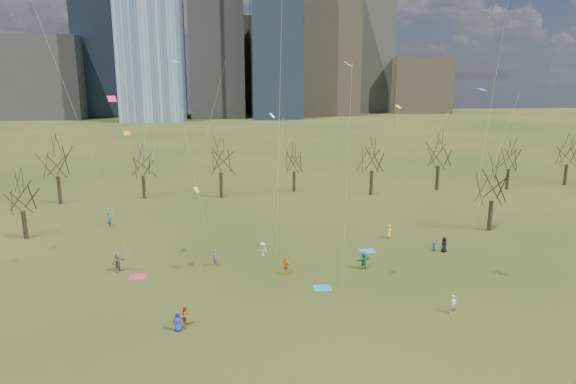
{
  "coord_description": "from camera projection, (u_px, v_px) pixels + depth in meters",
  "views": [
    {
      "loc": [
        -6.61,
        -39.48,
        18.75
      ],
      "look_at": [
        0.0,
        12.0,
        7.0
      ],
      "focal_mm": 32.0,
      "sensor_mm": 36.0,
      "label": 1
    }
  ],
  "objects": [
    {
      "name": "person_4",
      "position": [
        286.0,
        266.0,
        49.27
      ],
      "size": [
        1.01,
        1.16,
        1.88
      ],
      "primitive_type": "imported",
      "rotation": [
        0.0,
        0.0,
        2.18
      ],
      "color": "orange",
      "rests_on": "ground"
    },
    {
      "name": "person_7",
      "position": [
        215.0,
        258.0,
        51.63
      ],
      "size": [
        0.55,
        0.72,
        1.75
      ],
      "primitive_type": "imported",
      "rotation": [
        0.0,
        0.0,
        4.93
      ],
      "color": "#724386",
      "rests_on": "ground"
    },
    {
      "name": "person_2",
      "position": [
        186.0,
        315.0,
        39.33
      ],
      "size": [
        0.91,
        0.99,
        1.63
      ],
      "primitive_type": "imported",
      "rotation": [
        0.0,
        0.0,
        1.09
      ],
      "color": "#C04C1B",
      "rests_on": "ground"
    },
    {
      "name": "person_1",
      "position": [
        453.0,
        304.0,
        41.37
      ],
      "size": [
        0.67,
        0.6,
        1.54
      ],
      "primitive_type": "imported",
      "rotation": [
        0.0,
        0.0,
        0.52
      ],
      "color": "silver",
      "rests_on": "ground"
    },
    {
      "name": "ground",
      "position": [
        306.0,
        304.0,
        43.15
      ],
      "size": [
        500.0,
        500.0,
        0.0
      ],
      "primitive_type": "plane",
      "color": "black",
      "rests_on": "ground"
    },
    {
      "name": "person_6",
      "position": [
        444.0,
        245.0,
        55.79
      ],
      "size": [
        0.98,
        0.84,
        1.7
      ],
      "primitive_type": "imported",
      "rotation": [
        0.0,
        0.0,
        3.57
      ],
      "color": "black",
      "rests_on": "ground"
    },
    {
      "name": "person_5",
      "position": [
        364.0,
        261.0,
        50.86
      ],
      "size": [
        1.69,
        1.09,
        1.74
      ],
      "primitive_type": "imported",
      "rotation": [
        0.0,
        0.0,
        3.53
      ],
      "color": "#197145",
      "rests_on": "ground"
    },
    {
      "name": "person_9",
      "position": [
        263.0,
        249.0,
        54.65
      ],
      "size": [
        1.09,
        0.98,
        1.47
      ],
      "primitive_type": "imported",
      "rotation": [
        0.0,
        0.0,
        5.69
      ],
      "color": "white",
      "rests_on": "ground"
    },
    {
      "name": "person_12",
      "position": [
        389.0,
        231.0,
        60.59
      ],
      "size": [
        0.59,
        0.85,
        1.66
      ],
      "primitive_type": "imported",
      "rotation": [
        0.0,
        0.0,
        1.49
      ],
      "color": "#FFB01C",
      "rests_on": "ground"
    },
    {
      "name": "kites_airborne",
      "position": [
        328.0,
        125.0,
        52.3
      ],
      "size": [
        59.05,
        39.63,
        33.29
      ],
      "color": "orange",
      "rests_on": "ground"
    },
    {
      "name": "person_0",
      "position": [
        178.0,
        322.0,
        38.42
      ],
      "size": [
        0.84,
        0.62,
        1.58
      ],
      "primitive_type": "imported",
      "rotation": [
        0.0,
        0.0,
        0.16
      ],
      "color": "#2736A9",
      "rests_on": "ground"
    },
    {
      "name": "person_8",
      "position": [
        434.0,
        247.0,
        55.99
      ],
      "size": [
        0.63,
        0.67,
        1.1
      ],
      "primitive_type": "imported",
      "rotation": [
        0.0,
        0.0,
        5.26
      ],
      "color": "blue",
      "rests_on": "ground"
    },
    {
      "name": "person_13",
      "position": [
        110.0,
        219.0,
        65.19
      ],
      "size": [
        0.82,
        0.76,
        1.88
      ],
      "primitive_type": "imported",
      "rotation": [
        0.0,
        0.0,
        2.53
      ],
      "color": "#1B796D",
      "rests_on": "ground"
    },
    {
      "name": "blanket_teal",
      "position": [
        322.0,
        288.0,
        46.44
      ],
      "size": [
        1.6,
        1.5,
        0.03
      ],
      "primitive_type": "cube",
      "color": "#176F8B",
      "rests_on": "ground"
    },
    {
      "name": "bare_tree_row",
      "position": [
        266.0,
        161.0,
        77.8
      ],
      "size": [
        113.04,
        29.8,
        9.5
      ],
      "color": "black",
      "rests_on": "ground"
    },
    {
      "name": "person_11",
      "position": [
        118.0,
        262.0,
        50.19
      ],
      "size": [
        1.49,
        1.77,
        1.91
      ],
      "primitive_type": "imported",
      "rotation": [
        0.0,
        0.0,
        0.95
      ],
      "color": "#5B5C60",
      "rests_on": "ground"
    },
    {
      "name": "blanket_navy",
      "position": [
        367.0,
        251.0,
        56.18
      ],
      "size": [
        1.6,
        1.5,
        0.03
      ],
      "primitive_type": "cube",
      "color": "blue",
      "rests_on": "ground"
    },
    {
      "name": "blanket_crimson",
      "position": [
        137.0,
        277.0,
        48.95
      ],
      "size": [
        1.6,
        1.5,
        0.03
      ],
      "primitive_type": "cube",
      "color": "#B1233C",
      "rests_on": "ground"
    },
    {
      "name": "downtown_skyline",
      "position": [
        228.0,
        31.0,
        238.01
      ],
      "size": [
        212.5,
        78.0,
        118.0
      ],
      "color": "slate",
      "rests_on": "ground"
    }
  ]
}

